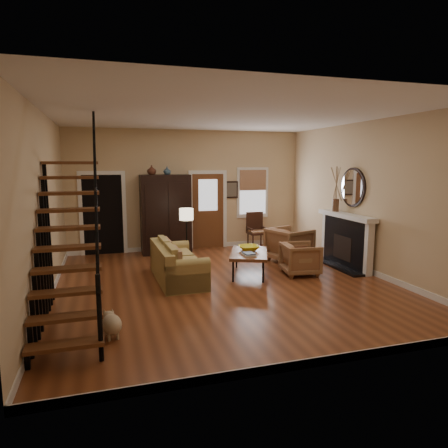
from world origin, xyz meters
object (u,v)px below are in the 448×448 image
object	(u,v)px
armoire	(166,214)
coffee_table	(249,263)
armchair_left	(300,259)
armchair_right	(289,245)
floor_lamp	(187,238)
sofa	(178,263)
side_chair	(257,231)

from	to	relation	value
armoire	coffee_table	world-z (taller)	armoire
armoire	armchair_left	size ratio (longest dim) A/B	2.77
armchair_left	armchair_right	world-z (taller)	armchair_right
armoire	floor_lamp	xyz separation A→B (m)	(0.22, -1.73, -0.36)
armoire	coffee_table	distance (m)	3.12
sofa	armchair_right	bearing A→B (deg)	13.55
armoire	side_chair	bearing A→B (deg)	-4.48
armchair_left	sofa	bearing A→B (deg)	89.22
sofa	coffee_table	xyz separation A→B (m)	(1.55, -0.06, -0.12)
armchair_left	floor_lamp	distance (m)	2.59
sofa	armchair_left	distance (m)	2.65
sofa	armoire	bearing A→B (deg)	85.23
coffee_table	armchair_right	distance (m)	1.60
armoire	sofa	distance (m)	2.71
floor_lamp	coffee_table	bearing A→B (deg)	-38.83
armoire	floor_lamp	distance (m)	1.78
armoire	armchair_left	xyz separation A→B (m)	(2.46, -2.98, -0.70)
armchair_left	armchair_right	xyz separation A→B (m)	(0.29, 1.13, 0.08)
armchair_left	floor_lamp	size ratio (longest dim) A/B	0.55
armchair_right	floor_lamp	world-z (taller)	floor_lamp
armchair_right	side_chair	size ratio (longest dim) A/B	0.91
sofa	side_chair	bearing A→B (deg)	40.44
floor_lamp	side_chair	bearing A→B (deg)	33.21
armoire	sofa	bearing A→B (deg)	-93.46
armchair_right	side_chair	world-z (taller)	side_chair
floor_lamp	side_chair	size ratio (longest dim) A/B	1.36
coffee_table	armchair_left	size ratio (longest dim) A/B	1.72
armoire	armchair_right	xyz separation A→B (m)	(2.75, -1.84, -0.63)
coffee_table	side_chair	bearing A→B (deg)	64.82
armoire	armchair_right	distance (m)	3.37
sofa	floor_lamp	distance (m)	1.02
armchair_left	side_chair	size ratio (longest dim) A/B	0.74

